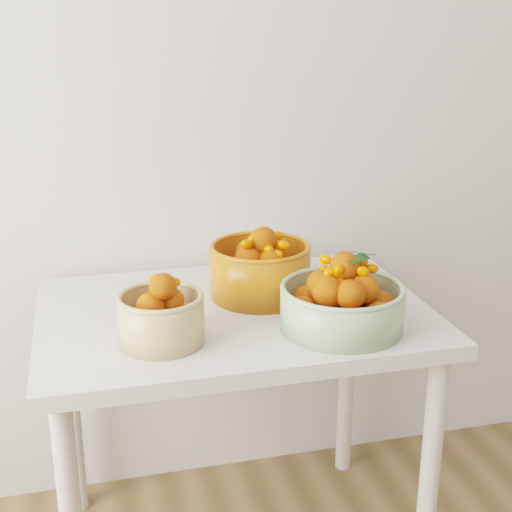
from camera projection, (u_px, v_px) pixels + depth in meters
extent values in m
cube|color=silver|center=(268.00, 60.00, 2.07)|extent=(4.00, 0.04, 2.70)
cube|color=silver|center=(234.00, 316.00, 1.85)|extent=(1.00, 0.70, 0.04)
cylinder|color=silver|center=(429.00, 479.00, 1.81)|extent=(0.05, 0.05, 0.71)
cylinder|color=silver|center=(71.00, 408.00, 2.14)|extent=(0.05, 0.05, 0.71)
cylinder|color=silver|center=(347.00, 374.00, 2.34)|extent=(0.05, 0.05, 0.71)
cylinder|color=tan|center=(161.00, 320.00, 1.64)|extent=(0.22, 0.22, 0.11)
torus|color=tan|center=(160.00, 297.00, 1.62)|extent=(0.22, 0.22, 0.01)
sphere|color=#D1660C|center=(183.00, 323.00, 1.65)|extent=(0.06, 0.06, 0.06)
sphere|color=#D1660C|center=(158.00, 316.00, 1.69)|extent=(0.06, 0.06, 0.06)
sphere|color=#D1660C|center=(140.00, 326.00, 1.63)|extent=(0.07, 0.07, 0.07)
sphere|color=#DB4B0B|center=(164.00, 333.00, 1.60)|extent=(0.07, 0.07, 0.07)
sphere|color=#DB4B0B|center=(161.00, 324.00, 1.64)|extent=(0.06, 0.06, 0.06)
sphere|color=#DB4B0B|center=(171.00, 301.00, 1.64)|extent=(0.06, 0.06, 0.06)
sphere|color=#DB4B0B|center=(150.00, 307.00, 1.61)|extent=(0.06, 0.06, 0.06)
sphere|color=#DB4B0B|center=(163.00, 287.00, 1.61)|extent=(0.06, 0.06, 0.06)
ellipsoid|color=#FF5900|center=(175.00, 282.00, 1.64)|extent=(0.04, 0.04, 0.03)
ellipsoid|color=#FF5900|center=(147.00, 299.00, 1.60)|extent=(0.04, 0.04, 0.03)
ellipsoid|color=#FF5900|center=(154.00, 279.00, 1.64)|extent=(0.03, 0.04, 0.03)
ellipsoid|color=#FF5900|center=(163.00, 290.00, 1.64)|extent=(0.04, 0.04, 0.03)
ellipsoid|color=#FF5900|center=(160.00, 289.00, 1.63)|extent=(0.02, 0.04, 0.03)
cylinder|color=#90B282|center=(342.00, 308.00, 1.72)|extent=(0.39, 0.39, 0.10)
torus|color=#90B282|center=(343.00, 288.00, 1.70)|extent=(0.39, 0.39, 0.01)
sphere|color=#DB4B0B|center=(379.00, 306.00, 1.73)|extent=(0.08, 0.08, 0.08)
sphere|color=#DB4B0B|center=(357.00, 296.00, 1.80)|extent=(0.07, 0.07, 0.07)
sphere|color=#DB4B0B|center=(328.00, 295.00, 1.80)|extent=(0.08, 0.08, 0.08)
sphere|color=#DB4B0B|center=(306.00, 302.00, 1.76)|extent=(0.08, 0.08, 0.08)
sphere|color=#DB4B0B|center=(304.00, 312.00, 1.70)|extent=(0.08, 0.08, 0.08)
sphere|color=#DB4B0B|center=(324.00, 323.00, 1.64)|extent=(0.08, 0.08, 0.08)
sphere|color=#DB4B0B|center=(356.00, 325.00, 1.63)|extent=(0.08, 0.08, 0.08)
sphere|color=#DB4B0B|center=(379.00, 318.00, 1.67)|extent=(0.08, 0.08, 0.08)
sphere|color=#DB4B0B|center=(342.00, 309.00, 1.72)|extent=(0.07, 0.07, 0.07)
sphere|color=#DB4B0B|center=(356.00, 281.00, 1.73)|extent=(0.07, 0.07, 0.07)
sphere|color=#DB4B0B|center=(337.00, 279.00, 1.75)|extent=(0.07, 0.07, 0.07)
sphere|color=#DB4B0B|center=(321.00, 284.00, 1.71)|extent=(0.07, 0.07, 0.07)
sphere|color=#DB4B0B|center=(328.00, 292.00, 1.66)|extent=(0.08, 0.08, 0.08)
sphere|color=#DB4B0B|center=(350.00, 294.00, 1.65)|extent=(0.07, 0.07, 0.07)
sphere|color=#DB4B0B|center=(364.00, 289.00, 1.68)|extent=(0.07, 0.07, 0.07)
sphere|color=#DB4B0B|center=(345.00, 266.00, 1.69)|extent=(0.07, 0.07, 0.07)
ellipsoid|color=#FF5900|center=(355.00, 266.00, 1.72)|extent=(0.05, 0.04, 0.04)
ellipsoid|color=#FF5900|center=(344.00, 268.00, 1.68)|extent=(0.03, 0.04, 0.03)
ellipsoid|color=#FF5900|center=(362.00, 271.00, 1.67)|extent=(0.04, 0.04, 0.04)
ellipsoid|color=#FF5900|center=(356.00, 276.00, 1.69)|extent=(0.04, 0.04, 0.03)
ellipsoid|color=#FF5900|center=(325.00, 259.00, 1.71)|extent=(0.04, 0.04, 0.03)
ellipsoid|color=#FF5900|center=(340.00, 274.00, 1.68)|extent=(0.04, 0.04, 0.03)
ellipsoid|color=#FF5900|center=(339.00, 269.00, 1.66)|extent=(0.04, 0.04, 0.03)
ellipsoid|color=#FF5900|center=(347.00, 271.00, 1.71)|extent=(0.04, 0.05, 0.03)
ellipsoid|color=#FF5900|center=(325.00, 270.00, 1.75)|extent=(0.03, 0.05, 0.04)
ellipsoid|color=#FF5900|center=(347.00, 268.00, 1.74)|extent=(0.04, 0.04, 0.03)
ellipsoid|color=#FF5900|center=(345.00, 277.00, 1.69)|extent=(0.05, 0.04, 0.03)
ellipsoid|color=#FF5900|center=(372.00, 269.00, 1.70)|extent=(0.04, 0.03, 0.03)
ellipsoid|color=#FF5900|center=(340.00, 283.00, 1.67)|extent=(0.05, 0.04, 0.03)
ellipsoid|color=#FF5900|center=(362.00, 261.00, 1.72)|extent=(0.05, 0.04, 0.03)
ellipsoid|color=#FF5900|center=(361.00, 262.00, 1.70)|extent=(0.04, 0.03, 0.04)
ellipsoid|color=#FF5900|center=(330.00, 272.00, 1.68)|extent=(0.04, 0.03, 0.04)
cylinder|color=#C35911|center=(260.00, 271.00, 1.91)|extent=(0.34, 0.34, 0.14)
torus|color=#C35911|center=(260.00, 247.00, 1.89)|extent=(0.34, 0.34, 0.01)
sphere|color=#DB4B0B|center=(289.00, 276.00, 1.93)|extent=(0.08, 0.08, 0.08)
sphere|color=#DB4B0B|center=(268.00, 269.00, 1.99)|extent=(0.08, 0.08, 0.08)
sphere|color=#DB4B0B|center=(239.00, 271.00, 1.97)|extent=(0.07, 0.07, 0.07)
sphere|color=#DB4B0B|center=(231.00, 281.00, 1.90)|extent=(0.08, 0.08, 0.08)
sphere|color=#DB4B0B|center=(253.00, 289.00, 1.84)|extent=(0.07, 0.07, 0.07)
sphere|color=#DB4B0B|center=(283.00, 286.00, 1.87)|extent=(0.07, 0.07, 0.07)
sphere|color=#DB4B0B|center=(260.00, 279.00, 1.92)|extent=(0.07, 0.07, 0.07)
sphere|color=#DB4B0B|center=(272.00, 254.00, 1.93)|extent=(0.07, 0.07, 0.07)
sphere|color=#DB4B0B|center=(250.00, 254.00, 1.93)|extent=(0.08, 0.08, 0.08)
sphere|color=#DB4B0B|center=(248.00, 261.00, 1.87)|extent=(0.08, 0.08, 0.08)
sphere|color=#DB4B0B|center=(272.00, 262.00, 1.87)|extent=(0.07, 0.07, 0.07)
sphere|color=#DB4B0B|center=(263.00, 240.00, 1.88)|extent=(0.07, 0.07, 0.07)
ellipsoid|color=#FF5900|center=(257.00, 246.00, 1.89)|extent=(0.04, 0.04, 0.03)
ellipsoid|color=#FF5900|center=(268.00, 249.00, 1.86)|extent=(0.04, 0.05, 0.04)
ellipsoid|color=#FF5900|center=(278.00, 236.00, 1.92)|extent=(0.05, 0.04, 0.03)
ellipsoid|color=#FF5900|center=(265.00, 251.00, 1.89)|extent=(0.05, 0.04, 0.04)
ellipsoid|color=#FF5900|center=(260.00, 246.00, 1.89)|extent=(0.05, 0.04, 0.04)
ellipsoid|color=#FF5900|center=(283.00, 245.00, 1.88)|extent=(0.05, 0.04, 0.04)
ellipsoid|color=#FF5900|center=(258.00, 251.00, 1.89)|extent=(0.05, 0.03, 0.04)
ellipsoid|color=#FF5900|center=(260.00, 234.00, 1.94)|extent=(0.03, 0.05, 0.04)
ellipsoid|color=#FF5900|center=(261.00, 250.00, 1.88)|extent=(0.04, 0.04, 0.04)
ellipsoid|color=#FF5900|center=(277.00, 254.00, 1.86)|extent=(0.05, 0.05, 0.03)
ellipsoid|color=#FF5900|center=(247.00, 244.00, 1.85)|extent=(0.05, 0.04, 0.04)
ellipsoid|color=#FF5900|center=(254.00, 238.00, 1.88)|extent=(0.05, 0.03, 0.04)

